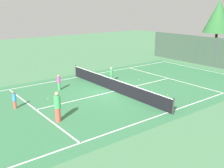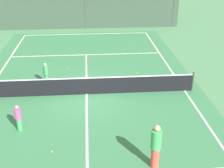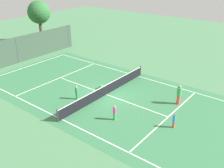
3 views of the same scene
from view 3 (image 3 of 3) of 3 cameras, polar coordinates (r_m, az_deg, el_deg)
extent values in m
plane|color=#4C8456|center=(24.40, -1.26, -2.31)|extent=(80.00, 80.00, 0.00)
cube|color=#387A4C|center=(24.40, -1.26, -2.31)|extent=(13.00, 25.00, 0.00)
cube|color=white|center=(21.01, -10.88, -7.65)|extent=(0.10, 24.00, 0.01)
cube|color=white|center=(28.46, 5.77, 1.69)|extent=(0.10, 24.00, 0.01)
cube|color=white|center=(32.73, -17.79, 3.74)|extent=(11.00, 0.10, 0.01)
cube|color=white|center=(21.43, 12.21, -7.07)|extent=(11.00, 0.10, 0.01)
cube|color=white|center=(28.52, -11.27, 1.37)|extent=(11.00, 0.10, 0.01)
cube|color=white|center=(24.40, -1.26, -2.30)|extent=(0.10, 12.80, 0.01)
cylinder|color=#333833|center=(20.51, -11.84, -6.82)|extent=(0.10, 0.10, 1.10)
cylinder|color=#333833|center=(28.57, 6.25, 2.94)|extent=(0.10, 0.10, 1.10)
cube|color=black|center=(24.19, -1.27, -1.31)|extent=(11.80, 0.03, 0.95)
cube|color=white|center=(23.98, -1.28, -0.24)|extent=(11.80, 0.04, 0.05)
cube|color=#384C3D|center=(33.85, -20.11, 6.95)|extent=(18.00, 0.06, 3.20)
cylinder|color=#3F4447|center=(33.85, -20.11, 6.95)|extent=(0.12, 0.12, 3.20)
cylinder|color=#3F4447|center=(38.76, -9.52, 10.26)|extent=(0.12, 0.12, 3.20)
cylinder|color=brown|center=(41.82, -15.25, 10.94)|extent=(0.47, 0.47, 3.39)
sphere|color=#2D6B33|center=(41.25, -15.72, 14.91)|extent=(3.34, 3.34, 3.34)
cylinder|color=#3FA559|center=(23.67, -7.69, -2.63)|extent=(0.22, 0.22, 0.61)
cylinder|color=#3FA559|center=(23.42, -7.77, -1.39)|extent=(0.28, 0.28, 0.53)
sphere|color=beige|center=(23.26, -7.82, -0.61)|extent=(0.17, 0.17, 0.17)
cylinder|color=#E54C3F|center=(23.35, 14.33, -3.32)|extent=(0.31, 0.31, 0.84)
cylinder|color=#3FA559|center=(23.00, 14.53, -1.59)|extent=(0.38, 0.38, 0.73)
sphere|color=tan|center=(22.80, 14.66, -0.51)|extent=(0.23, 0.23, 0.23)
cylinder|color=#3FA559|center=(20.49, 0.57, -7.12)|extent=(0.21, 0.21, 0.59)
cylinder|color=#D14799|center=(20.20, 0.58, -5.80)|extent=(0.27, 0.27, 0.51)
sphere|color=tan|center=(20.03, 0.58, -4.97)|extent=(0.16, 0.16, 0.16)
cylinder|color=#E54C3F|center=(20.13, 13.34, -8.61)|extent=(0.19, 0.19, 0.53)
cylinder|color=#388CD8|center=(19.87, 13.48, -7.41)|extent=(0.24, 0.24, 0.46)
sphere|color=brown|center=(19.71, 13.56, -6.66)|extent=(0.14, 0.14, 0.14)
cube|color=green|center=(25.40, -2.28, -0.73)|extent=(0.41, 0.34, 0.36)
sphere|color=#CCE533|center=(25.25, -2.40, -0.36)|extent=(0.07, 0.07, 0.07)
sphere|color=#CCE533|center=(25.39, -2.25, -0.21)|extent=(0.07, 0.07, 0.07)
sphere|color=#CCE533|center=(25.97, -9.48, -0.83)|extent=(0.07, 0.07, 0.07)
sphere|color=#CCE533|center=(28.13, -1.22, 1.59)|extent=(0.07, 0.07, 0.07)
sphere|color=#CCE533|center=(27.08, -15.24, -0.29)|extent=(0.07, 0.07, 0.07)
sphere|color=#CCE533|center=(20.93, 6.88, -7.39)|extent=(0.07, 0.07, 0.07)
sphere|color=#CCE533|center=(28.45, 5.00, 1.77)|extent=(0.07, 0.07, 0.07)
camera|label=1|loc=(32.82, 35.87, 12.06)|focal=42.73mm
camera|label=2|loc=(17.37, 40.11, 7.00)|focal=47.87mm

